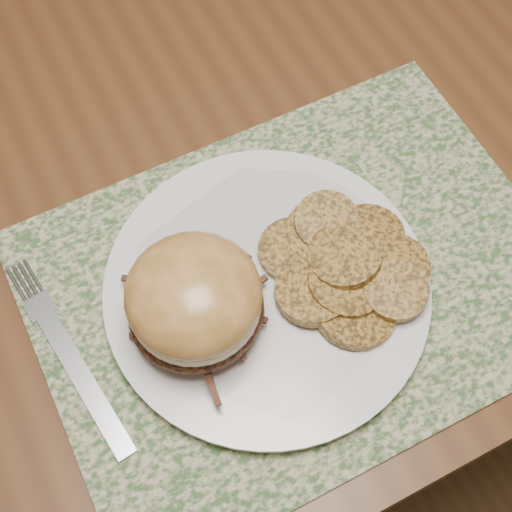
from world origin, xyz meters
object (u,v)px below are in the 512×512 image
Objects in this scene: dinner_plate at (267,289)px; fork at (68,353)px; pork_sandwich at (195,302)px; dining_table at (252,101)px.

dinner_plate reaches higher than fork.
dinner_plate is at bearing 3.05° from pork_sandwich.
pork_sandwich is 0.55× the size of fork.
dinner_plate is at bearing -15.51° from fork.
dining_table is 0.37m from fork.
dinner_plate is at bearing -114.06° from dining_table.
fork is (-0.28, -0.23, 0.09)m from dining_table.
fork reaches higher than dining_table.
dinner_plate is 0.17m from fork.
fork is (-0.17, 0.02, -0.01)m from dinner_plate.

